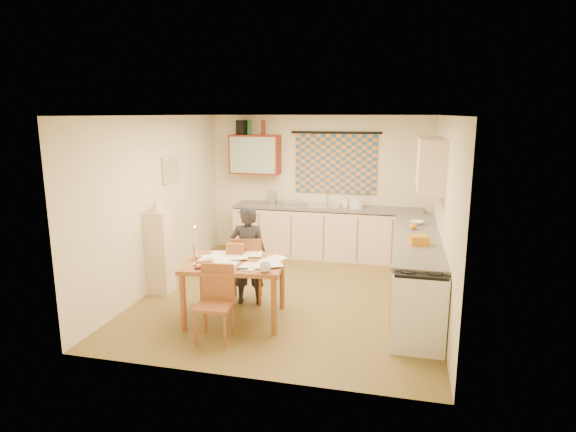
% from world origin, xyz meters
% --- Properties ---
extents(floor, '(4.00, 4.50, 0.02)m').
position_xyz_m(floor, '(0.00, 0.00, -0.01)').
color(floor, brown).
rests_on(floor, ground).
extents(ceiling, '(4.00, 4.50, 0.02)m').
position_xyz_m(ceiling, '(0.00, 0.00, 2.51)').
color(ceiling, white).
rests_on(ceiling, floor).
extents(wall_back, '(4.00, 0.02, 2.50)m').
position_xyz_m(wall_back, '(0.00, 2.26, 1.25)').
color(wall_back, beige).
rests_on(wall_back, floor).
extents(wall_front, '(4.00, 0.02, 2.50)m').
position_xyz_m(wall_front, '(0.00, -2.26, 1.25)').
color(wall_front, beige).
rests_on(wall_front, floor).
extents(wall_left, '(0.02, 4.50, 2.50)m').
position_xyz_m(wall_left, '(-2.01, 0.00, 1.25)').
color(wall_left, beige).
rests_on(wall_left, floor).
extents(wall_right, '(0.02, 4.50, 2.50)m').
position_xyz_m(wall_right, '(2.01, 0.00, 1.25)').
color(wall_right, beige).
rests_on(wall_right, floor).
extents(window_blind, '(1.45, 0.03, 1.05)m').
position_xyz_m(window_blind, '(0.30, 2.22, 1.65)').
color(window_blind, '#30567E').
rests_on(window_blind, wall_back).
extents(curtain_rod, '(1.60, 0.04, 0.04)m').
position_xyz_m(curtain_rod, '(0.30, 2.20, 2.20)').
color(curtain_rod, black).
rests_on(curtain_rod, wall_back).
extents(wall_cabinet, '(0.90, 0.34, 0.70)m').
position_xyz_m(wall_cabinet, '(-1.15, 2.08, 1.80)').
color(wall_cabinet, maroon).
rests_on(wall_cabinet, wall_back).
extents(wall_cabinet_glass, '(0.84, 0.02, 0.64)m').
position_xyz_m(wall_cabinet_glass, '(-1.15, 1.91, 1.80)').
color(wall_cabinet_glass, '#99B2A5').
rests_on(wall_cabinet_glass, wall_back).
extents(upper_cabinet_right, '(0.34, 1.30, 0.70)m').
position_xyz_m(upper_cabinet_right, '(1.83, 0.55, 1.85)').
color(upper_cabinet_right, beige).
rests_on(upper_cabinet_right, wall_right).
extents(framed_print, '(0.04, 0.50, 0.40)m').
position_xyz_m(framed_print, '(-1.97, 0.40, 1.70)').
color(framed_print, beige).
rests_on(framed_print, wall_left).
extents(print_canvas, '(0.01, 0.42, 0.32)m').
position_xyz_m(print_canvas, '(-1.95, 0.40, 1.70)').
color(print_canvas, beige).
rests_on(print_canvas, wall_left).
extents(counter_back, '(3.30, 0.62, 0.92)m').
position_xyz_m(counter_back, '(0.19, 1.95, 0.45)').
color(counter_back, beige).
rests_on(counter_back, floor).
extents(counter_right, '(0.62, 2.95, 0.92)m').
position_xyz_m(counter_right, '(1.70, 0.18, 0.45)').
color(counter_right, beige).
rests_on(counter_right, floor).
extents(stove, '(0.57, 0.57, 0.89)m').
position_xyz_m(stove, '(1.70, -1.16, 0.44)').
color(stove, white).
rests_on(stove, floor).
extents(sink, '(0.58, 0.49, 0.10)m').
position_xyz_m(sink, '(0.14, 1.95, 0.88)').
color(sink, silver).
rests_on(sink, counter_back).
extents(tap, '(0.03, 0.03, 0.28)m').
position_xyz_m(tap, '(0.18, 2.13, 1.06)').
color(tap, silver).
rests_on(tap, counter_back).
extents(dish_rack, '(0.42, 0.38, 0.06)m').
position_xyz_m(dish_rack, '(-0.41, 1.95, 0.95)').
color(dish_rack, silver).
rests_on(dish_rack, counter_back).
extents(kettle, '(0.24, 0.24, 0.24)m').
position_xyz_m(kettle, '(-0.80, 1.95, 1.04)').
color(kettle, silver).
rests_on(kettle, counter_back).
extents(mixing_bowl, '(0.28, 0.28, 0.16)m').
position_xyz_m(mixing_bowl, '(0.71, 1.95, 1.00)').
color(mixing_bowl, white).
rests_on(mixing_bowl, counter_back).
extents(soap_bottle, '(0.10, 0.11, 0.19)m').
position_xyz_m(soap_bottle, '(0.52, 2.00, 1.02)').
color(soap_bottle, white).
rests_on(soap_bottle, counter_back).
extents(bowl, '(0.32, 0.32, 0.05)m').
position_xyz_m(bowl, '(1.70, 0.88, 0.95)').
color(bowl, white).
rests_on(bowl, counter_right).
extents(orange_bag, '(0.25, 0.21, 0.12)m').
position_xyz_m(orange_bag, '(1.70, -0.29, 0.98)').
color(orange_bag, orange).
rests_on(orange_bag, counter_right).
extents(fruit_orange, '(0.10, 0.10, 0.10)m').
position_xyz_m(fruit_orange, '(1.65, 0.53, 0.97)').
color(fruit_orange, orange).
rests_on(fruit_orange, counter_right).
extents(speaker, '(0.21, 0.24, 0.26)m').
position_xyz_m(speaker, '(-1.38, 2.08, 2.28)').
color(speaker, black).
rests_on(speaker, wall_cabinet).
extents(bottle_green, '(0.08, 0.08, 0.26)m').
position_xyz_m(bottle_green, '(-1.26, 2.08, 2.28)').
color(bottle_green, '#195926').
rests_on(bottle_green, wall_cabinet).
extents(bottle_brown, '(0.07, 0.07, 0.26)m').
position_xyz_m(bottle_brown, '(-0.99, 2.08, 2.28)').
color(bottle_brown, maroon).
rests_on(bottle_brown, wall_cabinet).
extents(dining_table, '(1.30, 1.05, 0.75)m').
position_xyz_m(dining_table, '(-0.49, -0.95, 0.38)').
color(dining_table, brown).
rests_on(dining_table, floor).
extents(chair_far, '(0.51, 0.51, 0.93)m').
position_xyz_m(chair_far, '(-0.53, -0.38, 0.29)').
color(chair_far, brown).
rests_on(chair_far, floor).
extents(chair_near, '(0.42, 0.42, 0.85)m').
position_xyz_m(chair_near, '(-0.53, -1.54, 0.26)').
color(chair_near, brown).
rests_on(chair_near, floor).
extents(person, '(0.61, 0.49, 1.36)m').
position_xyz_m(person, '(-0.49, -0.42, 0.68)').
color(person, black).
rests_on(person, floor).
extents(shelf_stand, '(0.32, 0.30, 1.19)m').
position_xyz_m(shelf_stand, '(-1.84, -0.33, 0.60)').
color(shelf_stand, beige).
rests_on(shelf_stand, floor).
extents(lampshade, '(0.20, 0.20, 0.22)m').
position_xyz_m(lampshade, '(-1.84, -0.33, 1.30)').
color(lampshade, beige).
rests_on(lampshade, shelf_stand).
extents(letter_rack, '(0.23, 0.11, 0.16)m').
position_xyz_m(letter_rack, '(-0.57, -0.72, 0.83)').
color(letter_rack, brown).
rests_on(letter_rack, dining_table).
extents(mug, '(0.21, 0.21, 0.11)m').
position_xyz_m(mug, '(-0.01, -1.25, 0.80)').
color(mug, white).
rests_on(mug, dining_table).
extents(magazine, '(0.38, 0.40, 0.03)m').
position_xyz_m(magazine, '(-0.88, -1.25, 0.76)').
color(magazine, maroon).
rests_on(magazine, dining_table).
extents(book, '(0.20, 0.28, 0.02)m').
position_xyz_m(book, '(-0.87, -1.09, 0.76)').
color(book, orange).
rests_on(book, dining_table).
extents(orange_box, '(0.14, 0.12, 0.04)m').
position_xyz_m(orange_box, '(-0.78, -1.29, 0.77)').
color(orange_box, orange).
rests_on(orange_box, dining_table).
extents(eyeglasses, '(0.13, 0.06, 0.02)m').
position_xyz_m(eyeglasses, '(-0.30, -1.24, 0.76)').
color(eyeglasses, black).
rests_on(eyeglasses, dining_table).
extents(candle_holder, '(0.07, 0.07, 0.18)m').
position_xyz_m(candle_holder, '(-1.00, -0.99, 0.84)').
color(candle_holder, silver).
rests_on(candle_holder, dining_table).
extents(candle, '(0.03, 0.03, 0.22)m').
position_xyz_m(candle, '(-1.01, -0.96, 1.04)').
color(candle, white).
rests_on(candle, dining_table).
extents(candle_flame, '(0.02, 0.02, 0.02)m').
position_xyz_m(candle_flame, '(-1.00, -0.97, 1.16)').
color(candle_flame, '#FFCC66').
rests_on(candle_flame, dining_table).
extents(papers, '(1.14, 0.92, 0.03)m').
position_xyz_m(papers, '(-0.46, -0.99, 0.76)').
color(papers, white).
rests_on(papers, dining_table).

